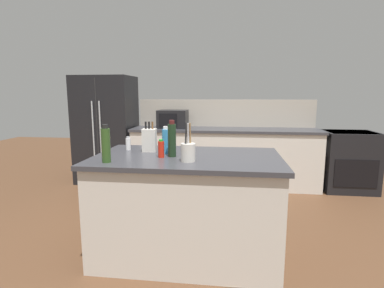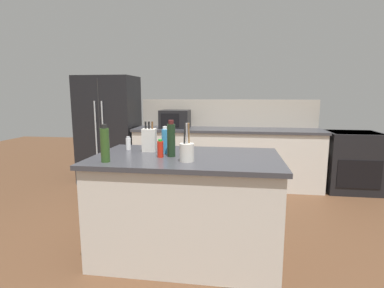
{
  "view_description": "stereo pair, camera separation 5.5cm",
  "coord_description": "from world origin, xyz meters",
  "px_view_note": "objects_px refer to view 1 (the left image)",
  "views": [
    {
      "loc": [
        0.37,
        -2.61,
        1.49
      ],
      "look_at": [
        0.0,
        0.35,
        0.99
      ],
      "focal_mm": 28.0,
      "sensor_mm": 36.0,
      "label": 1
    },
    {
      "loc": [
        0.42,
        -2.61,
        1.49
      ],
      "look_at": [
        0.0,
        0.35,
        0.99
      ],
      "focal_mm": 28.0,
      "sensor_mm": 36.0,
      "label": 2
    }
  ],
  "objects_px": {
    "utensil_crock": "(188,152)",
    "dish_soap_bottle": "(166,141)",
    "range_oven": "(348,161)",
    "wine_bottle": "(172,140)",
    "refrigerator": "(106,129)",
    "olive_oil_bottle": "(106,145)",
    "microwave": "(173,119)",
    "hot_sauce_bottle": "(161,149)",
    "knife_block": "(149,140)",
    "salt_shaker": "(128,144)"
  },
  "relations": [
    {
      "from": "range_oven",
      "to": "olive_oil_bottle",
      "type": "height_order",
      "value": "olive_oil_bottle"
    },
    {
      "from": "range_oven",
      "to": "salt_shaker",
      "type": "bearing_deg",
      "value": -145.11
    },
    {
      "from": "knife_block",
      "to": "hot_sauce_bottle",
      "type": "distance_m",
      "value": 0.31
    },
    {
      "from": "olive_oil_bottle",
      "to": "hot_sauce_bottle",
      "type": "distance_m",
      "value": 0.47
    },
    {
      "from": "range_oven",
      "to": "dish_soap_bottle",
      "type": "bearing_deg",
      "value": -139.08
    },
    {
      "from": "olive_oil_bottle",
      "to": "hot_sauce_bottle",
      "type": "relative_size",
      "value": 1.93
    },
    {
      "from": "refrigerator",
      "to": "knife_block",
      "type": "bearing_deg",
      "value": -57.69
    },
    {
      "from": "utensil_crock",
      "to": "olive_oil_bottle",
      "type": "bearing_deg",
      "value": -170.14
    },
    {
      "from": "utensil_crock",
      "to": "dish_soap_bottle",
      "type": "bearing_deg",
      "value": 129.51
    },
    {
      "from": "microwave",
      "to": "knife_block",
      "type": "xyz_separation_m",
      "value": [
        0.16,
        -2.04,
        -0.03
      ]
    },
    {
      "from": "refrigerator",
      "to": "utensil_crock",
      "type": "height_order",
      "value": "refrigerator"
    },
    {
      "from": "range_oven",
      "to": "wine_bottle",
      "type": "height_order",
      "value": "wine_bottle"
    },
    {
      "from": "microwave",
      "to": "utensil_crock",
      "type": "xyz_separation_m",
      "value": [
        0.59,
        -2.42,
        -0.06
      ]
    },
    {
      "from": "wine_bottle",
      "to": "hot_sauce_bottle",
      "type": "bearing_deg",
      "value": -151.73
    },
    {
      "from": "refrigerator",
      "to": "hot_sauce_bottle",
      "type": "height_order",
      "value": "refrigerator"
    },
    {
      "from": "range_oven",
      "to": "dish_soap_bottle",
      "type": "relative_size",
      "value": 3.62
    },
    {
      "from": "refrigerator",
      "to": "salt_shaker",
      "type": "height_order",
      "value": "refrigerator"
    },
    {
      "from": "knife_block",
      "to": "refrigerator",
      "type": "bearing_deg",
      "value": 117.96
    },
    {
      "from": "knife_block",
      "to": "utensil_crock",
      "type": "xyz_separation_m",
      "value": [
        0.43,
        -0.38,
        -0.03
      ]
    },
    {
      "from": "wine_bottle",
      "to": "hot_sauce_bottle",
      "type": "relative_size",
      "value": 2.03
    },
    {
      "from": "range_oven",
      "to": "wine_bottle",
      "type": "distance_m",
      "value": 3.31
    },
    {
      "from": "knife_block",
      "to": "dish_soap_bottle",
      "type": "bearing_deg",
      "value": -27.26
    },
    {
      "from": "knife_block",
      "to": "utensil_crock",
      "type": "bearing_deg",
      "value": -46.05
    },
    {
      "from": "hot_sauce_bottle",
      "to": "refrigerator",
      "type": "bearing_deg",
      "value": 122.52
    },
    {
      "from": "refrigerator",
      "to": "utensil_crock",
      "type": "distance_m",
      "value": 3.03
    },
    {
      "from": "wine_bottle",
      "to": "microwave",
      "type": "bearing_deg",
      "value": 100.53
    },
    {
      "from": "refrigerator",
      "to": "olive_oil_bottle",
      "type": "bearing_deg",
      "value": -67.05
    },
    {
      "from": "microwave",
      "to": "utensil_crock",
      "type": "relative_size",
      "value": 1.47
    },
    {
      "from": "olive_oil_bottle",
      "to": "salt_shaker",
      "type": "height_order",
      "value": "olive_oil_bottle"
    },
    {
      "from": "hot_sauce_bottle",
      "to": "microwave",
      "type": "bearing_deg",
      "value": 98.18
    },
    {
      "from": "refrigerator",
      "to": "microwave",
      "type": "relative_size",
      "value": 3.79
    },
    {
      "from": "microwave",
      "to": "utensil_crock",
      "type": "height_order",
      "value": "utensil_crock"
    },
    {
      "from": "wine_bottle",
      "to": "olive_oil_bottle",
      "type": "distance_m",
      "value": 0.57
    },
    {
      "from": "wine_bottle",
      "to": "salt_shaker",
      "type": "distance_m",
      "value": 0.57
    },
    {
      "from": "utensil_crock",
      "to": "hot_sauce_bottle",
      "type": "height_order",
      "value": "utensil_crock"
    },
    {
      "from": "utensil_crock",
      "to": "wine_bottle",
      "type": "relative_size",
      "value": 0.99
    },
    {
      "from": "knife_block",
      "to": "wine_bottle",
      "type": "relative_size",
      "value": 0.89
    },
    {
      "from": "microwave",
      "to": "hot_sauce_bottle",
      "type": "bearing_deg",
      "value": -81.82
    },
    {
      "from": "range_oven",
      "to": "dish_soap_bottle",
      "type": "distance_m",
      "value": 3.28
    },
    {
      "from": "utensil_crock",
      "to": "olive_oil_bottle",
      "type": "relative_size",
      "value": 1.03
    },
    {
      "from": "wine_bottle",
      "to": "range_oven",
      "type": "bearing_deg",
      "value": 43.68
    },
    {
      "from": "wine_bottle",
      "to": "salt_shaker",
      "type": "xyz_separation_m",
      "value": [
        -0.49,
        0.26,
        -0.09
      ]
    },
    {
      "from": "refrigerator",
      "to": "range_oven",
      "type": "height_order",
      "value": "refrigerator"
    },
    {
      "from": "salt_shaker",
      "to": "knife_block",
      "type": "bearing_deg",
      "value": -13.47
    },
    {
      "from": "refrigerator",
      "to": "utensil_crock",
      "type": "bearing_deg",
      "value": -54.7
    },
    {
      "from": "refrigerator",
      "to": "wine_bottle",
      "type": "bearing_deg",
      "value": -55.43
    },
    {
      "from": "range_oven",
      "to": "wine_bottle",
      "type": "relative_size",
      "value": 2.83
    },
    {
      "from": "utensil_crock",
      "to": "hot_sauce_bottle",
      "type": "bearing_deg",
      "value": 153.36
    },
    {
      "from": "wine_bottle",
      "to": "salt_shaker",
      "type": "relative_size",
      "value": 2.43
    },
    {
      "from": "range_oven",
      "to": "utensil_crock",
      "type": "bearing_deg",
      "value": -132.04
    }
  ]
}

